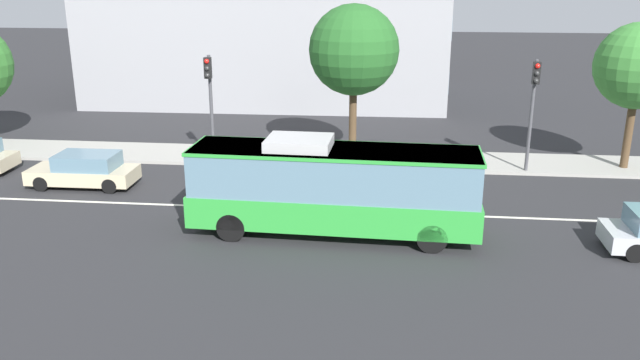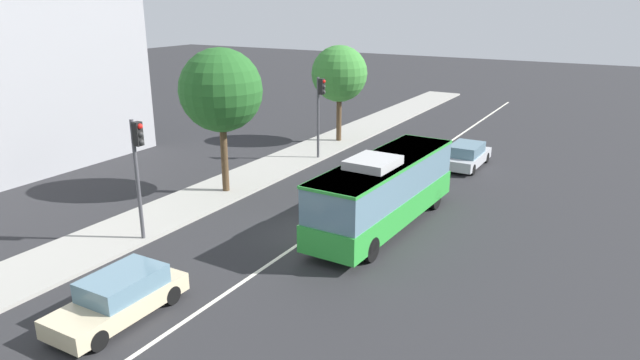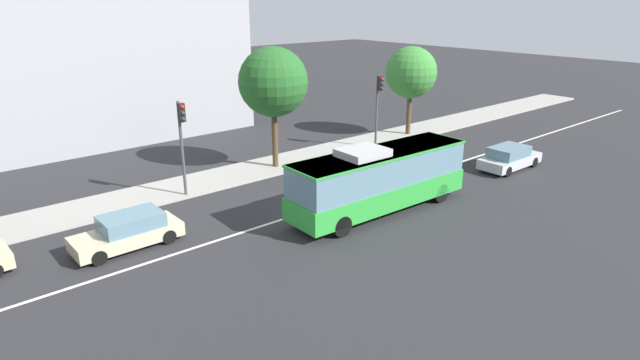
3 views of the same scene
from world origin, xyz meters
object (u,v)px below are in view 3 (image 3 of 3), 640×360
object	(u,v)px
transit_bus	(380,177)
sedan_silver	(509,158)
traffic_light_near_corner	(378,99)
traffic_light_mid_block	(182,133)
street_tree_kerbside_left	(273,82)
sedan_beige_ahead	(129,231)
street_tree_kerbside_right	(411,73)

from	to	relation	value
transit_bus	sedan_silver	bearing A→B (deg)	-0.52
sedan_silver	traffic_light_near_corner	xyz separation A→B (m)	(-3.03, 8.48, 2.84)
traffic_light_mid_block	street_tree_kerbside_left	distance (m)	6.94
traffic_light_near_corner	street_tree_kerbside_left	distance (m)	8.30
sedan_beige_ahead	traffic_light_near_corner	world-z (taller)	traffic_light_near_corner
sedan_beige_ahead	traffic_light_mid_block	bearing A→B (deg)	-141.09
transit_bus	sedan_beige_ahead	world-z (taller)	transit_bus
transit_bus	traffic_light_mid_block	size ratio (longest dim) A/B	1.94
sedan_silver	traffic_light_mid_block	world-z (taller)	traffic_light_mid_block
traffic_light_mid_block	street_tree_kerbside_right	world-z (taller)	street_tree_kerbside_right
street_tree_kerbside_left	transit_bus	bearing A→B (deg)	-90.99
traffic_light_near_corner	traffic_light_mid_block	world-z (taller)	same
traffic_light_near_corner	street_tree_kerbside_left	xyz separation A→B (m)	(-8.03, 1.07, 1.82)
transit_bus	sedan_silver	size ratio (longest dim) A/B	2.23
sedan_beige_ahead	street_tree_kerbside_right	world-z (taller)	street_tree_kerbside_right
traffic_light_near_corner	traffic_light_mid_block	distance (m)	14.64
sedan_silver	street_tree_kerbside_right	xyz separation A→B (m)	(1.64, 9.64, 4.10)
traffic_light_mid_block	street_tree_kerbside_right	bearing A→B (deg)	91.30
traffic_light_near_corner	traffic_light_mid_block	size ratio (longest dim) A/B	1.00
street_tree_kerbside_left	street_tree_kerbside_right	size ratio (longest dim) A/B	1.11
sedan_silver	street_tree_kerbside_left	xyz separation A→B (m)	(-11.06, 9.56, 4.66)
transit_bus	traffic_light_near_corner	size ratio (longest dim) A/B	1.94
traffic_light_near_corner	transit_bus	bearing A→B (deg)	-40.99
traffic_light_mid_block	street_tree_kerbside_right	xyz separation A→B (m)	(19.30, 1.17, 1.27)
sedan_silver	street_tree_kerbside_right	distance (m)	10.60
traffic_light_near_corner	sedan_beige_ahead	bearing A→B (deg)	-74.08
sedan_beige_ahead	street_tree_kerbside_left	distance (m)	13.09
sedan_silver	transit_bus	bearing A→B (deg)	178.15
street_tree_kerbside_right	street_tree_kerbside_left	bearing A→B (deg)	-179.62
transit_bus	sedan_silver	distance (m)	11.28
sedan_beige_ahead	street_tree_kerbside_left	bearing A→B (deg)	-156.96
sedan_silver	street_tree_kerbside_left	world-z (taller)	street_tree_kerbside_left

